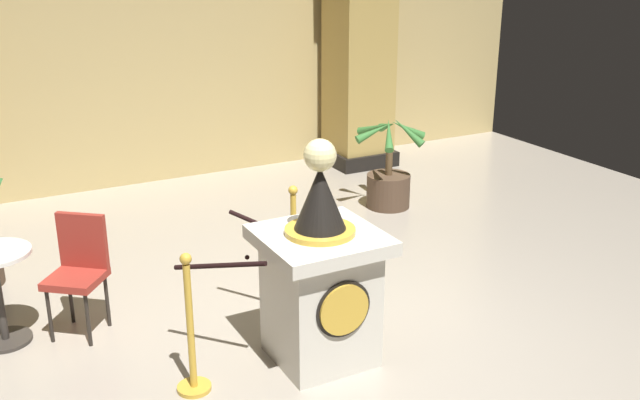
% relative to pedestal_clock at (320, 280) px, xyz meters
% --- Properties ---
extents(ground_plane, '(11.32, 11.32, 0.00)m').
position_rel_pedestal_clock_xyz_m(ground_plane, '(0.15, 0.09, -0.64)').
color(ground_plane, '#9E9384').
extents(back_wall, '(11.32, 0.16, 3.87)m').
position_rel_pedestal_clock_xyz_m(back_wall, '(0.15, 4.90, 1.30)').
color(back_wall, tan).
rests_on(back_wall, ground_plane).
extents(pedestal_clock, '(0.84, 0.84, 1.69)m').
position_rel_pedestal_clock_xyz_m(pedestal_clock, '(0.00, 0.00, 0.00)').
color(pedestal_clock, beige).
rests_on(pedestal_clock, ground_plane).
extents(stanchion_near, '(0.24, 0.24, 1.04)m').
position_rel_pedestal_clock_xyz_m(stanchion_near, '(0.25, 0.95, -0.27)').
color(stanchion_near, gold).
rests_on(stanchion_near, ground_plane).
extents(stanchion_far, '(0.24, 0.24, 1.04)m').
position_rel_pedestal_clock_xyz_m(stanchion_far, '(-0.98, 0.04, -0.28)').
color(stanchion_far, gold).
rests_on(stanchion_far, ground_plane).
extents(velvet_rope, '(1.10, 1.10, 0.22)m').
position_rel_pedestal_clock_xyz_m(velvet_rope, '(-0.36, 0.49, 0.15)').
color(velvet_rope, black).
extents(column_right, '(0.90, 0.90, 3.72)m').
position_rel_pedestal_clock_xyz_m(column_right, '(2.89, 4.32, 1.21)').
color(column_right, black).
rests_on(column_right, ground_plane).
extents(potted_palm_right, '(0.86, 0.76, 1.12)m').
position_rel_pedestal_clock_xyz_m(potted_palm_right, '(2.27, 2.56, -0.29)').
color(potted_palm_right, '#4C3828').
rests_on(potted_palm_right, ground_plane).
extents(cafe_chair_red, '(0.56, 0.56, 0.96)m').
position_rel_pedestal_clock_xyz_m(cafe_chair_red, '(-1.47, 1.26, -0.07)').
color(cafe_chair_red, black).
rests_on(cafe_chair_red, ground_plane).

